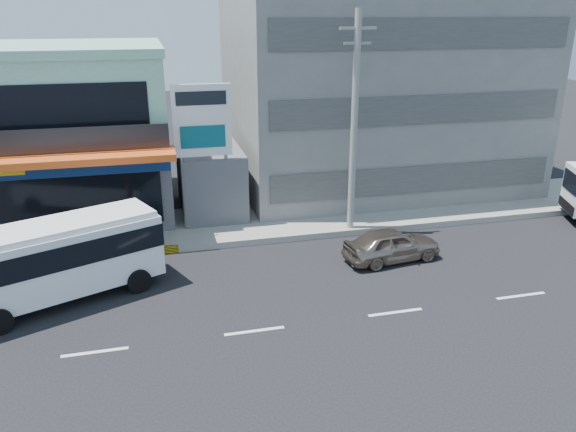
% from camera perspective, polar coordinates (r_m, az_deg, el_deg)
% --- Properties ---
extents(ground, '(120.00, 120.00, 0.00)m').
position_cam_1_polar(ground, '(18.83, -3.43, -11.60)').
color(ground, black).
rests_on(ground, ground).
extents(sidewalk, '(70.00, 5.00, 0.30)m').
position_cam_1_polar(sidewalk, '(28.18, 2.94, -0.09)').
color(sidewalk, gray).
rests_on(sidewalk, ground).
extents(shop_building, '(12.40, 11.70, 8.00)m').
position_cam_1_polar(shop_building, '(30.73, -23.69, 7.42)').
color(shop_building, '#45454A').
rests_on(shop_building, ground).
extents(concrete_building, '(16.00, 12.00, 14.00)m').
position_cam_1_polar(concrete_building, '(33.45, 8.83, 14.98)').
color(concrete_building, gray).
rests_on(concrete_building, ground).
extents(gap_structure, '(3.00, 6.00, 3.50)m').
position_cam_1_polar(gap_structure, '(29.07, -7.95, 3.70)').
color(gap_structure, '#45454A').
rests_on(gap_structure, ground).
extents(satellite_dish, '(1.50, 1.50, 0.15)m').
position_cam_1_polar(satellite_dish, '(27.64, -7.89, 6.76)').
color(satellite_dish, slate).
rests_on(satellite_dish, gap_structure).
extents(billboard, '(2.60, 0.18, 6.90)m').
position_cam_1_polar(billboard, '(25.56, -8.69, 8.73)').
color(billboard, gray).
rests_on(billboard, ground).
extents(utility_pole_near, '(1.60, 0.30, 10.00)m').
position_cam_1_polar(utility_pole_near, '(25.23, 6.74, 9.19)').
color(utility_pole_near, '#999993').
rests_on(utility_pole_near, ground).
extents(minibus, '(7.37, 4.87, 2.95)m').
position_cam_1_polar(minibus, '(21.49, -22.28, -3.69)').
color(minibus, white).
rests_on(minibus, ground).
extents(sedan, '(4.28, 2.14, 1.40)m').
position_cam_1_polar(sedan, '(23.85, 10.49, -2.87)').
color(sedan, gray).
rests_on(sedan, ground).
extents(motorcycle_rider, '(1.89, 0.68, 2.42)m').
position_cam_1_polar(motorcycle_rider, '(24.36, -15.81, -2.57)').
color(motorcycle_rider, '#57180C').
rests_on(motorcycle_rider, ground).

